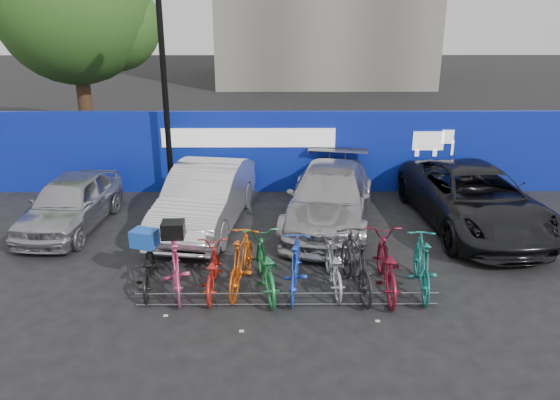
{
  "coord_description": "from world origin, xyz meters",
  "views": [
    {
      "loc": [
        -0.19,
        -9.44,
        5.34
      ],
      "look_at": [
        -0.11,
        2.0,
        1.17
      ],
      "focal_mm": 35.0,
      "sensor_mm": 36.0,
      "label": 1
    }
  ],
  "objects_px": {
    "bike_6": "(333,265)",
    "bike_rack": "(287,299)",
    "bike_4": "(265,266)",
    "bike_0": "(147,267)",
    "bike_2": "(212,270)",
    "bike_5": "(296,266)",
    "car_1": "(205,197)",
    "lamppost": "(164,83)",
    "car_0": "(70,203)",
    "bike_3": "(241,262)",
    "bike_1": "(176,264)",
    "bike_9": "(422,264)",
    "car_2": "(329,197)",
    "car_3": "(474,198)",
    "bike_7": "(356,263)",
    "bike_8": "(386,265)",
    "tree": "(81,10)"
  },
  "relations": [
    {
      "from": "bike_7",
      "to": "bike_9",
      "type": "distance_m",
      "value": 1.28
    },
    {
      "from": "bike_5",
      "to": "bike_7",
      "type": "xyz_separation_m",
      "value": [
        1.16,
        0.02,
        0.06
      ]
    },
    {
      "from": "car_2",
      "to": "bike_8",
      "type": "xyz_separation_m",
      "value": [
        0.79,
        -3.39,
        -0.17
      ]
    },
    {
      "from": "bike_2",
      "to": "car_1",
      "type": "bearing_deg",
      "value": -82.49
    },
    {
      "from": "bike_2",
      "to": "bike_4",
      "type": "relative_size",
      "value": 0.85
    },
    {
      "from": "bike_2",
      "to": "car_3",
      "type": "bearing_deg",
      "value": -153.64
    },
    {
      "from": "car_1",
      "to": "lamppost",
      "type": "bearing_deg",
      "value": 129.24
    },
    {
      "from": "tree",
      "to": "bike_0",
      "type": "relative_size",
      "value": 4.5
    },
    {
      "from": "tree",
      "to": "car_2",
      "type": "distance_m",
      "value": 11.22
    },
    {
      "from": "car_0",
      "to": "car_1",
      "type": "height_order",
      "value": "car_1"
    },
    {
      "from": "car_1",
      "to": "bike_9",
      "type": "relative_size",
      "value": 2.46
    },
    {
      "from": "bike_2",
      "to": "bike_8",
      "type": "bearing_deg",
      "value": 178.96
    },
    {
      "from": "bike_9",
      "to": "bike_rack",
      "type": "bearing_deg",
      "value": 18.85
    },
    {
      "from": "bike_3",
      "to": "bike_1",
      "type": "bearing_deg",
      "value": 15.16
    },
    {
      "from": "bike_rack",
      "to": "bike_5",
      "type": "height_order",
      "value": "bike_5"
    },
    {
      "from": "car_3",
      "to": "bike_9",
      "type": "distance_m",
      "value": 3.85
    },
    {
      "from": "bike_2",
      "to": "bike_3",
      "type": "bearing_deg",
      "value": -170.0
    },
    {
      "from": "tree",
      "to": "bike_5",
      "type": "distance_m",
      "value": 13.06
    },
    {
      "from": "car_3",
      "to": "bike_4",
      "type": "distance_m",
      "value": 6.04
    },
    {
      "from": "car_1",
      "to": "car_0",
      "type": "bearing_deg",
      "value": -170.14
    },
    {
      "from": "bike_1",
      "to": "bike_3",
      "type": "bearing_deg",
      "value": 172.48
    },
    {
      "from": "tree",
      "to": "bike_5",
      "type": "xyz_separation_m",
      "value": [
        6.94,
        -10.09,
        -4.52
      ]
    },
    {
      "from": "car_3",
      "to": "bike_7",
      "type": "relative_size",
      "value": 2.69
    },
    {
      "from": "bike_8",
      "to": "bike_9",
      "type": "relative_size",
      "value": 1.11
    },
    {
      "from": "bike_7",
      "to": "bike_8",
      "type": "height_order",
      "value": "bike_7"
    },
    {
      "from": "car_3",
      "to": "bike_9",
      "type": "relative_size",
      "value": 2.85
    },
    {
      "from": "bike_rack",
      "to": "bike_5",
      "type": "xyz_separation_m",
      "value": [
        0.17,
        0.57,
        0.39
      ]
    },
    {
      "from": "lamppost",
      "to": "bike_7",
      "type": "relative_size",
      "value": 3.04
    },
    {
      "from": "bike_rack",
      "to": "bike_4",
      "type": "xyz_separation_m",
      "value": [
        -0.42,
        0.62,
        0.38
      ]
    },
    {
      "from": "bike_6",
      "to": "bike_rack",
      "type": "bearing_deg",
      "value": 36.11
    },
    {
      "from": "car_1",
      "to": "bike_5",
      "type": "relative_size",
      "value": 2.57
    },
    {
      "from": "tree",
      "to": "bike_7",
      "type": "relative_size",
      "value": 3.88
    },
    {
      "from": "bike_1",
      "to": "car_2",
      "type": "bearing_deg",
      "value": -146.6
    },
    {
      "from": "tree",
      "to": "bike_7",
      "type": "bearing_deg",
      "value": -51.17
    },
    {
      "from": "bike_8",
      "to": "bike_9",
      "type": "height_order",
      "value": "bike_9"
    },
    {
      "from": "car_1",
      "to": "bike_rack",
      "type": "bearing_deg",
      "value": -54.69
    },
    {
      "from": "car_1",
      "to": "bike_0",
      "type": "bearing_deg",
      "value": -94.95
    },
    {
      "from": "lamppost",
      "to": "bike_8",
      "type": "relative_size",
      "value": 2.9
    },
    {
      "from": "bike_4",
      "to": "bike_0",
      "type": "bearing_deg",
      "value": -12.49
    },
    {
      "from": "bike_7",
      "to": "bike_3",
      "type": "bearing_deg",
      "value": -12.36
    },
    {
      "from": "car_3",
      "to": "bike_2",
      "type": "distance_m",
      "value": 6.95
    },
    {
      "from": "car_3",
      "to": "bike_8",
      "type": "relative_size",
      "value": 2.57
    },
    {
      "from": "bike_8",
      "to": "bike_5",
      "type": "bearing_deg",
      "value": 3.63
    },
    {
      "from": "tree",
      "to": "bike_1",
      "type": "xyz_separation_m",
      "value": [
        4.64,
        -10.05,
        -4.49
      ]
    },
    {
      "from": "bike_2",
      "to": "bike_5",
      "type": "relative_size",
      "value": 0.95
    },
    {
      "from": "car_1",
      "to": "car_2",
      "type": "bearing_deg",
      "value": 10.55
    },
    {
      "from": "bike_rack",
      "to": "car_2",
      "type": "height_order",
      "value": "car_2"
    },
    {
      "from": "bike_rack",
      "to": "bike_4",
      "type": "height_order",
      "value": "bike_4"
    },
    {
      "from": "bike_3",
      "to": "lamppost",
      "type": "bearing_deg",
      "value": -56.25
    },
    {
      "from": "bike_5",
      "to": "bike_0",
      "type": "bearing_deg",
      "value": 3.03
    }
  ]
}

